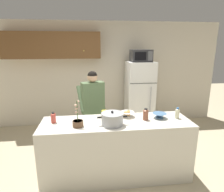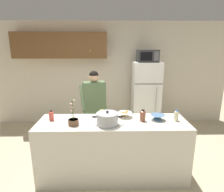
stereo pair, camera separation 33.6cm
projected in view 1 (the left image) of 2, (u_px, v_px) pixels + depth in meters
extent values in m
plane|color=#C6B793|center=(116.00, 174.00, 3.13)|extent=(14.00, 14.00, 0.00)
cube|color=beige|center=(104.00, 74.00, 5.01)|extent=(6.00, 0.12, 2.60)
cube|color=brown|center=(52.00, 45.00, 4.46)|extent=(2.21, 0.34, 0.60)
sphere|color=gold|center=(84.00, 51.00, 4.42)|extent=(0.03, 0.03, 0.03)
cube|color=silver|center=(116.00, 149.00, 3.01)|extent=(2.24, 0.68, 0.92)
cube|color=white|center=(139.00, 95.00, 4.80)|extent=(0.64, 0.64, 1.65)
cube|color=#333333|center=(144.00, 83.00, 4.40)|extent=(0.63, 0.01, 0.01)
cylinder|color=#B2B2B7|center=(150.00, 102.00, 4.51)|extent=(0.02, 0.02, 0.74)
cube|color=#2D2D30|center=(141.00, 56.00, 4.54)|extent=(0.48, 0.36, 0.28)
cube|color=black|center=(141.00, 56.00, 4.35)|extent=(0.26, 0.01, 0.18)
cube|color=#59595B|center=(150.00, 56.00, 4.38)|extent=(0.11, 0.01, 0.21)
cylinder|color=#33384C|center=(97.00, 132.00, 3.80)|extent=(0.11, 0.11, 0.77)
cylinder|color=#33384C|center=(90.00, 133.00, 3.74)|extent=(0.11, 0.11, 0.77)
cube|color=#59724C|center=(93.00, 98.00, 3.60)|extent=(0.44, 0.31, 0.61)
sphere|color=#D8A884|center=(92.00, 77.00, 3.50)|extent=(0.19, 0.19, 0.19)
sphere|color=black|center=(92.00, 76.00, 3.49)|extent=(0.18, 0.18, 0.18)
cylinder|color=#59724C|center=(101.00, 97.00, 3.78)|extent=(0.18, 0.37, 0.47)
cylinder|color=#59724C|center=(81.00, 99.00, 3.63)|extent=(0.18, 0.37, 0.47)
cylinder|color=#ADAFB5|center=(112.00, 120.00, 2.75)|extent=(0.31, 0.31, 0.16)
cylinder|color=#ADAFB5|center=(112.00, 114.00, 2.73)|extent=(0.32, 0.32, 0.02)
sphere|color=black|center=(112.00, 112.00, 2.73)|extent=(0.04, 0.04, 0.04)
cube|color=black|center=(99.00, 117.00, 2.72)|extent=(0.06, 0.02, 0.02)
cube|color=black|center=(125.00, 116.00, 2.77)|extent=(0.06, 0.02, 0.02)
cylinder|color=yellow|center=(104.00, 113.00, 3.10)|extent=(0.09, 0.09, 0.10)
torus|color=yellow|center=(108.00, 113.00, 3.10)|extent=(0.06, 0.01, 0.06)
cylinder|color=white|center=(127.00, 116.00, 3.09)|extent=(0.12, 0.12, 0.02)
cone|color=white|center=(127.00, 114.00, 3.08)|extent=(0.22, 0.22, 0.06)
sphere|color=tan|center=(125.00, 113.00, 3.05)|extent=(0.07, 0.07, 0.07)
sphere|color=tan|center=(128.00, 112.00, 3.11)|extent=(0.07, 0.07, 0.07)
sphere|color=tan|center=(128.00, 114.00, 3.04)|extent=(0.07, 0.07, 0.07)
cylinder|color=#4C7299|center=(159.00, 117.00, 3.03)|extent=(0.12, 0.12, 0.02)
cone|color=#4C7299|center=(159.00, 115.00, 3.02)|extent=(0.22, 0.22, 0.06)
cylinder|color=brown|center=(146.00, 115.00, 2.94)|extent=(0.08, 0.08, 0.15)
cone|color=brown|center=(146.00, 110.00, 2.92)|extent=(0.08, 0.08, 0.02)
cylinder|color=#262626|center=(146.00, 109.00, 2.92)|extent=(0.05, 0.05, 0.02)
cylinder|color=beige|center=(177.00, 114.00, 3.01)|extent=(0.06, 0.06, 0.14)
cone|color=beige|center=(178.00, 109.00, 2.99)|extent=(0.06, 0.06, 0.02)
cylinder|color=#3372BF|center=(178.00, 108.00, 2.98)|extent=(0.03, 0.03, 0.02)
cylinder|color=#D84C3F|center=(53.00, 118.00, 2.83)|extent=(0.07, 0.07, 0.13)
cone|color=#D84C3F|center=(53.00, 113.00, 2.81)|extent=(0.07, 0.07, 0.02)
cylinder|color=#262626|center=(53.00, 113.00, 2.81)|extent=(0.04, 0.04, 0.02)
cylinder|color=brown|center=(78.00, 124.00, 2.71)|extent=(0.15, 0.15, 0.09)
cylinder|color=#38281E|center=(78.00, 121.00, 2.70)|extent=(0.14, 0.14, 0.01)
cylinder|color=#4C7238|center=(77.00, 111.00, 2.66)|extent=(0.01, 0.01, 0.29)
ellipsoid|color=#D8A58C|center=(76.00, 112.00, 2.65)|extent=(0.04, 0.03, 0.02)
ellipsoid|color=#D8A58C|center=(77.00, 109.00, 2.63)|extent=(0.04, 0.03, 0.02)
ellipsoid|color=#D8A58C|center=(76.00, 105.00, 2.63)|extent=(0.04, 0.03, 0.02)
ellipsoid|color=#D8A58C|center=(78.00, 101.00, 2.64)|extent=(0.04, 0.03, 0.02)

